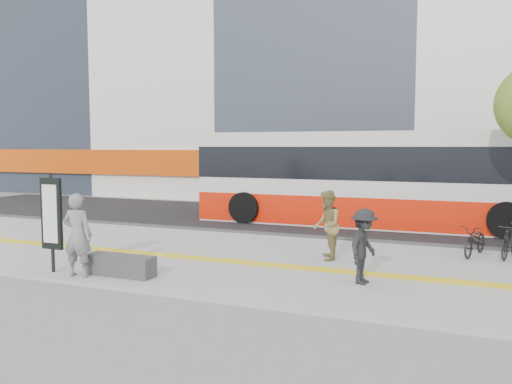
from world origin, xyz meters
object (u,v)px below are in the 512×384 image
at_px(bench, 120,265).
at_px(pedestrian_tan, 327,225).
at_px(signboard, 51,215).
at_px(pedestrian_dark, 364,246).
at_px(seated_woman, 77,235).
at_px(bus, 371,181).

distance_m(bench, pedestrian_tan, 5.03).
bearing_deg(signboard, pedestrian_dark, 14.05).
relative_size(bench, seated_woman, 0.88).
height_order(bus, seated_woman, bus).
bearing_deg(bus, pedestrian_tan, -89.36).
relative_size(signboard, bus, 0.18).
height_order(signboard, pedestrian_tan, signboard).
bearing_deg(signboard, pedestrian_tan, 33.98).
bearing_deg(pedestrian_tan, pedestrian_dark, 18.04).
height_order(signboard, pedestrian_dark, signboard).
bearing_deg(bench, pedestrian_dark, 15.06).
bearing_deg(pedestrian_tan, signboard, -71.51).
distance_m(pedestrian_tan, pedestrian_dark, 2.33).
height_order(signboard, bus, bus).
relative_size(signboard, seated_woman, 1.21).
xyz_separation_m(bus, pedestrian_tan, (0.07, -6.40, -0.69)).
relative_size(bus, pedestrian_tan, 7.25).
bearing_deg(seated_woman, pedestrian_tan, -150.00).
bearing_deg(pedestrian_dark, signboard, 114.27).
xyz_separation_m(bench, seated_woman, (-0.80, -0.40, 0.68)).
height_order(seated_woman, pedestrian_tan, seated_woman).
height_order(pedestrian_tan, pedestrian_dark, pedestrian_tan).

